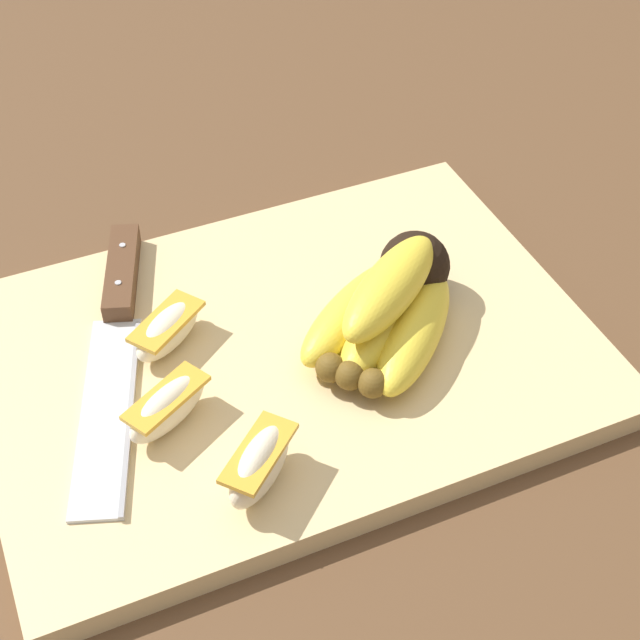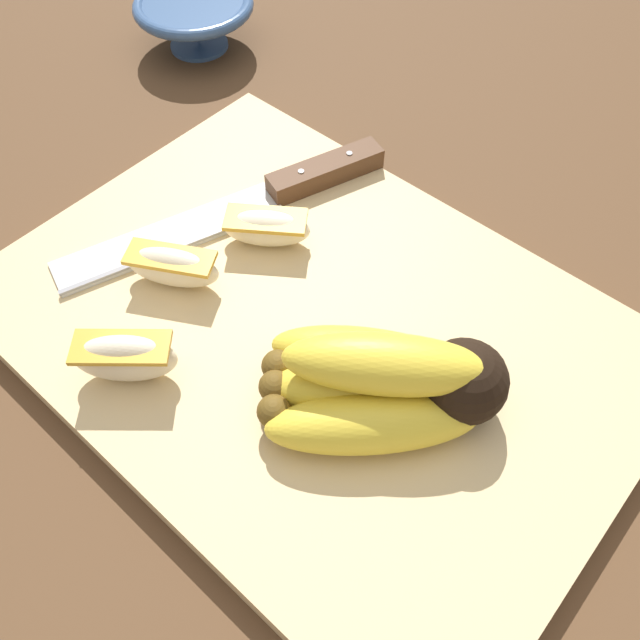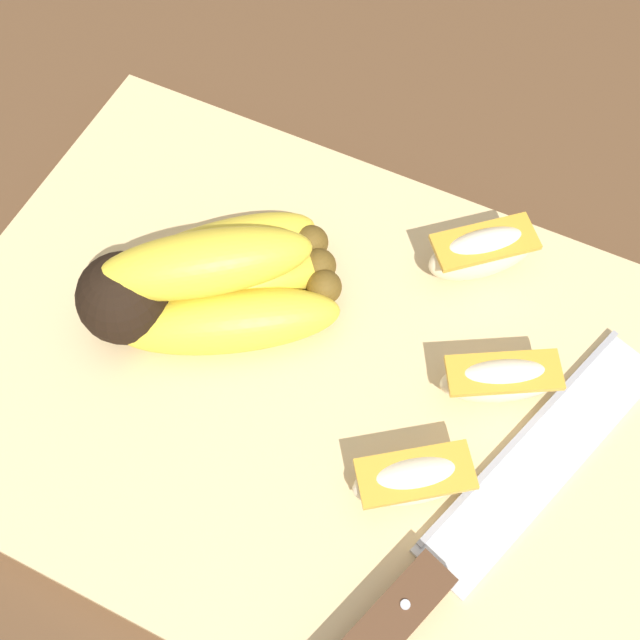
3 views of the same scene
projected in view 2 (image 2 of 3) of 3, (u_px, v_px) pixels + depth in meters
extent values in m
plane|color=brown|center=(294.00, 344.00, 0.48)|extent=(6.00, 6.00, 0.00)
cube|color=#DBBC84|center=(313.00, 331.00, 0.47)|extent=(0.45, 0.32, 0.02)
sphere|color=black|center=(464.00, 382.00, 0.40)|extent=(0.05, 0.05, 0.05)
ellipsoid|color=yellow|center=(371.00, 357.00, 0.43)|extent=(0.13, 0.10, 0.04)
sphere|color=brown|center=(278.00, 366.00, 0.42)|extent=(0.02, 0.02, 0.02)
ellipsoid|color=yellow|center=(372.00, 389.00, 0.41)|extent=(0.12, 0.11, 0.04)
sphere|color=brown|center=(275.00, 387.00, 0.42)|extent=(0.02, 0.02, 0.02)
ellipsoid|color=yellow|center=(372.00, 423.00, 0.40)|extent=(0.12, 0.12, 0.04)
sphere|color=brown|center=(274.00, 411.00, 0.41)|extent=(0.02, 0.02, 0.02)
ellipsoid|color=yellow|center=(386.00, 364.00, 0.39)|extent=(0.12, 0.11, 0.04)
cube|color=silver|center=(167.00, 238.00, 0.51)|extent=(0.09, 0.18, 0.00)
cube|color=#99999E|center=(174.00, 249.00, 0.50)|extent=(0.06, 0.17, 0.00)
cube|color=#51331E|center=(325.00, 171.00, 0.55)|extent=(0.05, 0.10, 0.02)
cylinder|color=#B2B2B7|center=(349.00, 153.00, 0.55)|extent=(0.01, 0.01, 0.00)
cylinder|color=#B2B2B7|center=(301.00, 171.00, 0.53)|extent=(0.01, 0.01, 0.00)
ellipsoid|color=#F4E5C1|center=(172.00, 267.00, 0.48)|extent=(0.07, 0.05, 0.03)
cube|color=gold|center=(170.00, 258.00, 0.47)|extent=(0.07, 0.05, 0.00)
ellipsoid|color=#F4E5C1|center=(266.00, 228.00, 0.50)|extent=(0.07, 0.06, 0.03)
cube|color=gold|center=(266.00, 219.00, 0.49)|extent=(0.07, 0.06, 0.00)
ellipsoid|color=#F4E5C1|center=(125.00, 358.00, 0.43)|extent=(0.07, 0.06, 0.04)
cube|color=gold|center=(121.00, 347.00, 0.42)|extent=(0.06, 0.06, 0.00)
cylinder|color=#385684|center=(199.00, 43.00, 0.70)|extent=(0.06, 0.06, 0.01)
torus|color=#385684|center=(193.00, 5.00, 0.67)|extent=(0.12, 0.12, 0.01)
cone|color=#385684|center=(196.00, 23.00, 0.69)|extent=(0.10, 0.10, 0.05)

